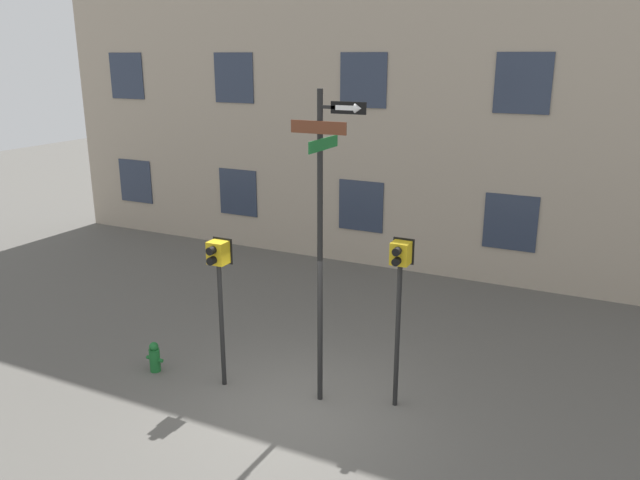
# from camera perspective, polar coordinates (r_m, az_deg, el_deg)

# --- Properties ---
(ground_plane) EXTENTS (60.00, 60.00, 0.00)m
(ground_plane) POSITION_cam_1_polar(r_m,az_deg,el_deg) (10.62, -2.27, -15.62)
(ground_plane) COLOR #595651
(building_facade) EXTENTS (24.00, 0.63, 13.39)m
(building_facade) POSITION_cam_1_polar(r_m,az_deg,el_deg) (16.38, 11.45, 19.91)
(building_facade) COLOR tan
(building_facade) RESTS_ON ground_plane
(street_sign_pole) EXTENTS (1.21, 0.98, 5.18)m
(street_sign_pole) POSITION_cam_1_polar(r_m,az_deg,el_deg) (9.78, 0.25, 1.21)
(street_sign_pole) COLOR black
(street_sign_pole) RESTS_ON ground_plane
(pedestrian_signal_left) EXTENTS (0.37, 0.40, 2.69)m
(pedestrian_signal_left) POSITION_cam_1_polar(r_m,az_deg,el_deg) (10.70, -9.23, -2.99)
(pedestrian_signal_left) COLOR black
(pedestrian_signal_left) RESTS_ON ground_plane
(pedestrian_signal_right) EXTENTS (0.35, 0.40, 2.89)m
(pedestrian_signal_right) POSITION_cam_1_polar(r_m,az_deg,el_deg) (9.96, 7.28, -3.74)
(pedestrian_signal_right) COLOR black
(pedestrian_signal_right) RESTS_ON ground_plane
(fire_hydrant) EXTENTS (0.36, 0.20, 0.58)m
(fire_hydrant) POSITION_cam_1_polar(r_m,az_deg,el_deg) (12.13, -14.89, -10.32)
(fire_hydrant) COLOR #196028
(fire_hydrant) RESTS_ON ground_plane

